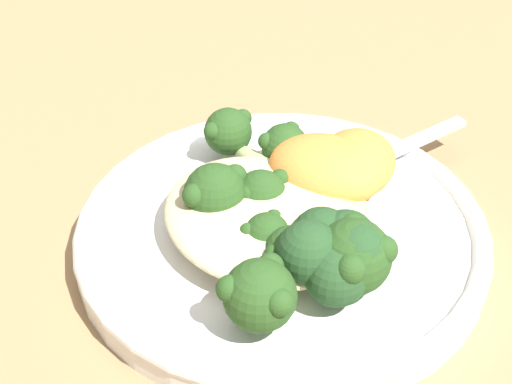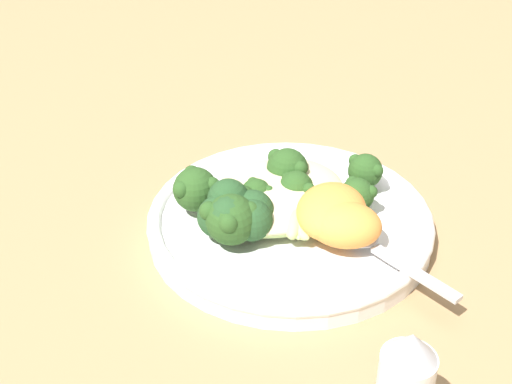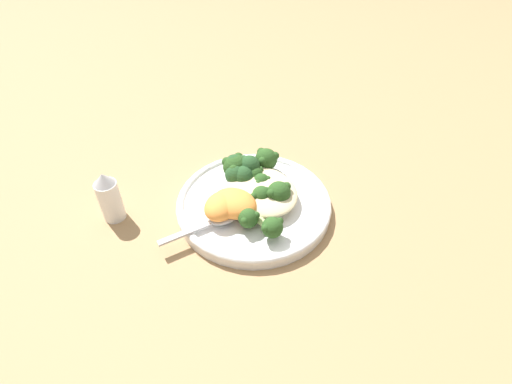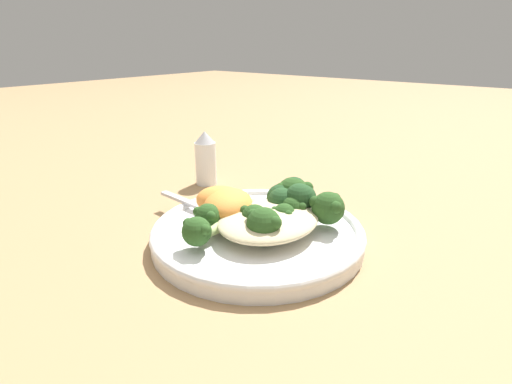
{
  "view_description": "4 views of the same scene",
  "coord_description": "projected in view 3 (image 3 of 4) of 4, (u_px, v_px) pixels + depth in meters",
  "views": [
    {
      "loc": [
        -0.29,
        0.25,
        0.34
      ],
      "look_at": [
        0.0,
        0.01,
        0.05
      ],
      "focal_mm": 60.0,
      "sensor_mm": 36.0,
      "label": 1
    },
    {
      "loc": [
        -0.37,
        -0.34,
        0.37
      ],
      "look_at": [
        -0.02,
        0.01,
        0.04
      ],
      "focal_mm": 50.0,
      "sensor_mm": 36.0,
      "label": 2
    },
    {
      "loc": [
        0.38,
        -0.26,
        0.45
      ],
      "look_at": [
        0.02,
        -0.01,
        0.05
      ],
      "focal_mm": 28.0,
      "sensor_mm": 36.0,
      "label": 3
    },
    {
      "loc": [
        0.33,
        0.25,
        0.22
      ],
      "look_at": [
        -0.01,
        -0.02,
        0.06
      ],
      "focal_mm": 28.0,
      "sensor_mm": 36.0,
      "label": 4
    }
  ],
  "objects": [
    {
      "name": "broccoli_stalk_7",
      "position": [
        236.0,
        169.0,
        0.65
      ],
      "size": [
        0.09,
        0.07,
        0.04
      ],
      "rotation": [
        0.0,
        0.0,
        2.47
      ],
      "color": "#ADC675",
      "rests_on": "plate"
    },
    {
      "name": "ground_plane",
      "position": [
        257.0,
        208.0,
        0.64
      ],
      "size": [
        4.0,
        4.0,
        0.0
      ],
      "primitive_type": "plane",
      "color": "#9E7A51"
    },
    {
      "name": "sweet_potato_chunk_1",
      "position": [
        222.0,
        206.0,
        0.59
      ],
      "size": [
        0.07,
        0.08,
        0.03
      ],
      "primitive_type": "ellipsoid",
      "rotation": [
        0.0,
        0.0,
        5.25
      ],
      "color": "orange",
      "rests_on": "plate"
    },
    {
      "name": "broccoli_stalk_3",
      "position": [
        271.0,
        193.0,
        0.61
      ],
      "size": [
        0.09,
        0.09,
        0.04
      ],
      "rotation": [
        0.0,
        0.0,
        0.82
      ],
      "color": "#ADC675",
      "rests_on": "plate"
    },
    {
      "name": "broccoli_stalk_2",
      "position": [
        252.0,
        195.0,
        0.62
      ],
      "size": [
        0.07,
        0.06,
        0.03
      ],
      "rotation": [
        0.0,
        0.0,
        0.66
      ],
      "color": "#ADC675",
      "rests_on": "plate"
    },
    {
      "name": "spoon",
      "position": [
        217.0,
        219.0,
        0.59
      ],
      "size": [
        0.04,
        0.13,
        0.01
      ],
      "rotation": [
        0.0,
        0.0,
        4.65
      ],
      "color": "#B7B7BC",
      "rests_on": "plate"
    },
    {
      "name": "broccoli_stalk_1",
      "position": [
        264.0,
        221.0,
        0.58
      ],
      "size": [
        0.12,
        0.04,
        0.03
      ],
      "rotation": [
        0.0,
        0.0,
        0.05
      ],
      "color": "#ADC675",
      "rests_on": "plate"
    },
    {
      "name": "broccoli_stalk_6",
      "position": [
        259.0,
        167.0,
        0.66
      ],
      "size": [
        0.07,
        0.13,
        0.04
      ],
      "rotation": [
        0.0,
        0.0,
        1.91
      ],
      "color": "#ADC675",
      "rests_on": "plate"
    },
    {
      "name": "kale_tuft",
      "position": [
        241.0,
        169.0,
        0.65
      ],
      "size": [
        0.06,
        0.06,
        0.04
      ],
      "color": "#234723",
      "rests_on": "plate"
    },
    {
      "name": "quinoa_mound",
      "position": [
        261.0,
        190.0,
        0.63
      ],
      "size": [
        0.12,
        0.11,
        0.02
      ],
      "primitive_type": "ellipsoid",
      "color": "beige",
      "rests_on": "plate"
    },
    {
      "name": "broccoli_stalk_5",
      "position": [
        251.0,
        178.0,
        0.65
      ],
      "size": [
        0.04,
        0.08,
        0.03
      ],
      "rotation": [
        0.0,
        0.0,
        1.83
      ],
      "color": "#ADC675",
      "rests_on": "plate"
    },
    {
      "name": "broccoli_stalk_0",
      "position": [
        244.0,
        212.0,
        0.59
      ],
      "size": [
        0.09,
        0.04,
        0.03
      ],
      "rotation": [
        0.0,
        0.0,
        -0.2
      ],
      "color": "#ADC675",
      "rests_on": "plate"
    },
    {
      "name": "sweet_potato_chunk_0",
      "position": [
        234.0,
        203.0,
        0.6
      ],
      "size": [
        0.09,
        0.08,
        0.03
      ],
      "primitive_type": "ellipsoid",
      "rotation": [
        0.0,
        0.0,
        0.5
      ],
      "color": "orange",
      "rests_on": "plate"
    },
    {
      "name": "broccoli_stalk_4",
      "position": [
        252.0,
        185.0,
        0.63
      ],
      "size": [
        0.03,
        0.08,
        0.03
      ],
      "rotation": [
        0.0,
        0.0,
        1.43
      ],
      "color": "#ADC675",
      "rests_on": "plate"
    },
    {
      "name": "salt_shaker",
      "position": [
        109.0,
        197.0,
        0.6
      ],
      "size": [
        0.03,
        0.03,
        0.09
      ],
      "color": "white",
      "rests_on": "ground_plane"
    },
    {
      "name": "plate",
      "position": [
        253.0,
        203.0,
        0.64
      ],
      "size": [
        0.24,
        0.24,
        0.02
      ],
      "color": "white",
      "rests_on": "ground_plane"
    }
  ]
}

